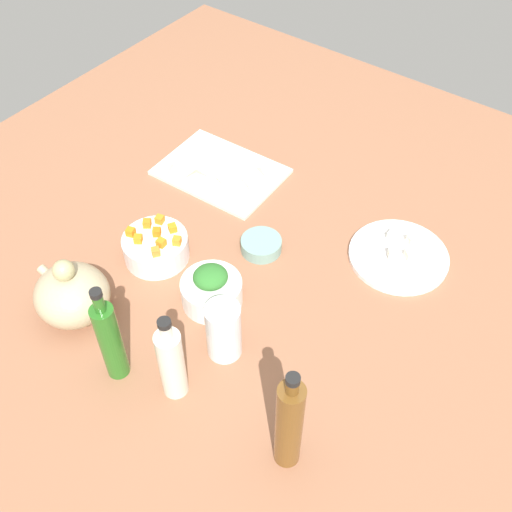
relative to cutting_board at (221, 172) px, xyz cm
name	(u,v)px	position (x,y,z in cm)	size (l,w,h in cm)	color
tabletop	(256,275)	(-28.39, 22.23, -2.00)	(190.00, 190.00, 3.00)	#935F43
cutting_board	(221,172)	(0.00, 0.00, 0.00)	(31.77, 22.86, 1.00)	silver
plate_tofu	(398,256)	(-52.95, -1.00, 0.10)	(23.44, 23.44, 1.20)	white
bowl_greens	(212,292)	(-25.96, 35.16, 2.63)	(13.45, 13.45, 6.25)	white
bowl_carrots	(156,248)	(-7.04, 32.60, 2.56)	(15.19, 15.19, 6.12)	white
bowl_small_side	(261,245)	(-25.42, 16.17, 1.07)	(9.74, 9.74, 3.14)	#77A197
teapot	(72,294)	(-4.41, 55.16, 5.83)	(17.71, 15.67, 16.28)	tan
bottle_0	(171,362)	(-34.12, 56.45, 8.89)	(5.02, 5.02, 22.29)	silver
bottle_1	(289,424)	(-59.60, 54.85, 11.54)	(4.78, 4.78, 27.08)	brown
bottle_2	(110,340)	(-22.07, 60.22, 10.19)	(4.52, 4.52, 25.30)	#28691F
drinking_glass_0	(224,331)	(-36.24, 43.64, 6.39)	(7.19, 7.19, 13.78)	white
carrot_cube_0	(130,232)	(-1.88, 34.89, 6.52)	(1.80, 1.80, 1.80)	orange
carrot_cube_1	(147,223)	(-2.99, 30.59, 6.52)	(1.80, 1.80, 1.80)	orange
carrot_cube_2	(160,219)	(-4.47, 27.86, 6.52)	(1.80, 1.80, 1.80)	orange
carrot_cube_3	(156,252)	(-10.75, 36.00, 6.52)	(1.80, 1.80, 1.80)	orange
carrot_cube_4	(177,241)	(-12.33, 30.66, 6.52)	(1.80, 1.80, 1.80)	orange
carrot_cube_5	(172,228)	(-8.77, 28.19, 6.52)	(1.80, 1.80, 1.80)	orange
carrot_cube_6	(161,243)	(-9.87, 33.24, 6.52)	(1.80, 1.80, 1.80)	orange
carrot_cube_7	(138,239)	(-4.83, 35.49, 6.52)	(1.80, 1.80, 1.80)	orange
carrot_cube_8	(157,232)	(-6.76, 31.33, 6.52)	(1.80, 1.80, 1.80)	orange
chopped_greens_mound	(210,277)	(-25.96, 35.16, 7.74)	(7.56, 7.24, 3.98)	#2E722B
tofu_cube_0	(393,254)	(-52.05, 0.64, 1.80)	(2.20, 2.20, 2.20)	white
tofu_cube_1	(393,235)	(-49.26, -4.68, 1.80)	(2.20, 2.20, 2.20)	white
tofu_cube_2	(410,255)	(-55.43, -1.43, 1.80)	(2.20, 2.20, 2.20)	#F1E5CC
tofu_cube_3	(412,240)	(-53.56, -6.09, 1.80)	(2.20, 2.20, 2.20)	white
dumpling_0	(214,181)	(-2.58, 5.83, 2.04)	(4.23, 4.08, 3.09)	beige
dumpling_1	(196,176)	(2.80, 6.67, 1.62)	(5.99, 5.89, 2.25)	beige
dumpling_2	(217,159)	(2.73, -1.95, 1.67)	(4.20, 3.77, 2.33)	beige
dumpling_3	(255,171)	(-8.43, -4.13, 1.64)	(4.96, 4.71, 2.28)	beige
dumpling_4	(176,167)	(9.50, 7.16, 1.65)	(4.83, 4.16, 2.31)	beige
dumpling_5	(240,184)	(-8.58, 2.58, 2.07)	(4.91, 4.51, 3.14)	beige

